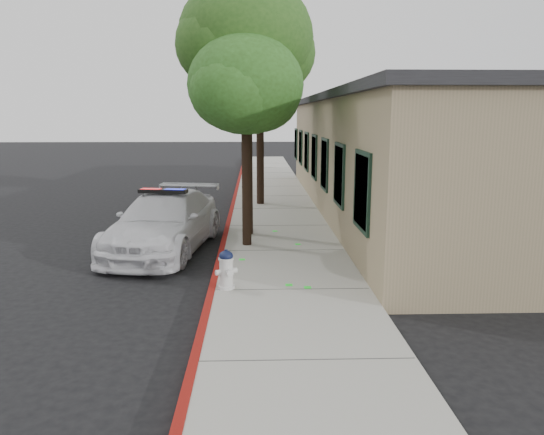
{
  "coord_description": "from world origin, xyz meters",
  "views": [
    {
      "loc": [
        0.94,
        -9.72,
        3.52
      ],
      "look_at": [
        1.32,
        2.35,
        1.13
      ],
      "focal_mm": 34.27,
      "sensor_mm": 36.0,
      "label": 1
    }
  ],
  "objects_px": {
    "fire_hydrant": "(226,269)",
    "street_tree_mid": "(246,43)",
    "street_tree_far": "(261,81)",
    "clapboard_building": "(414,154)",
    "police_car": "(164,222)",
    "street_tree_near": "(246,89)"
  },
  "relations": [
    {
      "from": "fire_hydrant",
      "to": "street_tree_mid",
      "type": "relative_size",
      "value": 0.11
    },
    {
      "from": "police_car",
      "to": "street_tree_near",
      "type": "relative_size",
      "value": 1.03
    },
    {
      "from": "street_tree_near",
      "to": "street_tree_mid",
      "type": "bearing_deg",
      "value": 89.98
    },
    {
      "from": "clapboard_building",
      "to": "police_car",
      "type": "distance_m",
      "value": 9.84
    },
    {
      "from": "clapboard_building",
      "to": "street_tree_far",
      "type": "distance_m",
      "value": 6.21
    },
    {
      "from": "street_tree_mid",
      "to": "clapboard_building",
      "type": "bearing_deg",
      "value": 34.13
    },
    {
      "from": "street_tree_far",
      "to": "police_car",
      "type": "bearing_deg",
      "value": -112.38
    },
    {
      "from": "clapboard_building",
      "to": "police_car",
      "type": "relative_size",
      "value": 3.79
    },
    {
      "from": "clapboard_building",
      "to": "fire_hydrant",
      "type": "distance_m",
      "value": 11.05
    },
    {
      "from": "street_tree_near",
      "to": "street_tree_far",
      "type": "bearing_deg",
      "value": 85.93
    },
    {
      "from": "street_tree_far",
      "to": "street_tree_mid",
      "type": "bearing_deg",
      "value": -95.11
    },
    {
      "from": "police_car",
      "to": "fire_hydrant",
      "type": "xyz_separation_m",
      "value": [
        1.81,
        -3.57,
        -0.22
      ]
    },
    {
      "from": "fire_hydrant",
      "to": "street_tree_mid",
      "type": "bearing_deg",
      "value": 61.78
    },
    {
      "from": "street_tree_far",
      "to": "clapboard_building",
      "type": "bearing_deg",
      "value": -10.78
    },
    {
      "from": "street_tree_far",
      "to": "street_tree_near",
      "type": "bearing_deg",
      "value": -94.07
    },
    {
      "from": "street_tree_mid",
      "to": "fire_hydrant",
      "type": "bearing_deg",
      "value": -94.25
    },
    {
      "from": "fire_hydrant",
      "to": "street_tree_far",
      "type": "height_order",
      "value": "street_tree_far"
    },
    {
      "from": "clapboard_building",
      "to": "street_tree_mid",
      "type": "xyz_separation_m",
      "value": [
        -5.98,
        -4.05,
        3.29
      ]
    },
    {
      "from": "street_tree_mid",
      "to": "street_tree_near",
      "type": "bearing_deg",
      "value": -90.02
    },
    {
      "from": "street_tree_mid",
      "to": "street_tree_far",
      "type": "xyz_separation_m",
      "value": [
        0.46,
        5.1,
        -0.65
      ]
    },
    {
      "from": "police_car",
      "to": "fire_hydrant",
      "type": "bearing_deg",
      "value": -54.3
    },
    {
      "from": "street_tree_near",
      "to": "street_tree_mid",
      "type": "distance_m",
      "value": 1.83
    }
  ]
}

